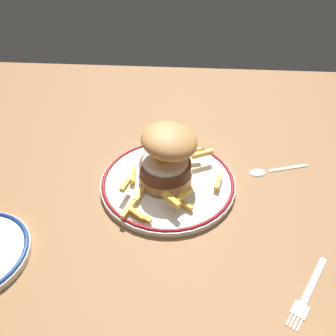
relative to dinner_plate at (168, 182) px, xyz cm
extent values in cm
cube|color=brown|center=(1.16, 1.15, -2.84)|extent=(123.21, 108.20, 4.00)
cylinder|color=white|center=(0.00, 0.00, -0.24)|extent=(27.00, 27.00, 1.20)
torus|color=maroon|center=(0.00, 0.00, 0.36)|extent=(26.60, 26.60, 0.80)
cylinder|color=tan|center=(-0.54, 0.13, 1.66)|extent=(10.51, 10.51, 1.80)
cylinder|color=brown|center=(-0.54, 0.13, 3.76)|extent=(10.08, 10.08, 2.38)
cylinder|color=white|center=(-0.54, 0.13, 5.20)|extent=(8.92, 8.92, 0.50)
ellipsoid|color=yellow|center=(-1.05, 0.44, 5.87)|extent=(2.60, 2.60, 1.40)
ellipsoid|color=#C4844C|center=(0.15, 1.58, 9.45)|extent=(14.09, 13.77, 5.93)
cube|color=gold|center=(3.61, -7.22, 1.18)|extent=(3.24, 2.41, 0.83)
cube|color=gold|center=(-7.69, -4.58, 3.03)|extent=(1.76, 3.42, 0.91)
cube|color=gold|center=(-4.16, -10.40, 1.15)|extent=(4.36, 3.11, 0.78)
cube|color=gold|center=(-5.04, -9.93, 1.23)|extent=(3.86, 3.26, 0.92)
cube|color=gold|center=(9.90, -0.59, 1.25)|extent=(1.89, 4.43, 0.98)
cube|color=gold|center=(3.32, -6.23, 2.80)|extent=(3.22, 3.91, 0.81)
cube|color=gold|center=(6.68, 5.81, 3.12)|extent=(4.58, 2.82, 0.94)
cube|color=#EAAD4A|center=(-5.01, -4.89, 1.26)|extent=(1.98, 4.41, 0.99)
cube|color=gold|center=(-7.01, 0.18, 1.24)|extent=(1.25, 4.41, 0.95)
cube|color=gold|center=(-6.52, -8.82, 1.19)|extent=(2.54, 4.77, 0.85)
cube|color=gold|center=(1.08, -8.01, 3.22)|extent=(3.66, 3.73, 0.98)
cube|color=gold|center=(-4.75, 5.35, 1.14)|extent=(1.03, 3.95, 0.74)
cube|color=gold|center=(5.00, 6.98, 3.02)|extent=(3.18, 1.68, 0.90)
cube|color=silver|center=(24.21, -20.19, -0.66)|extent=(6.11, 9.03, 0.36)
cube|color=silver|center=(21.06, -25.29, -0.66)|extent=(3.13, 3.20, 0.32)
cube|color=silver|center=(20.54, -27.56, -0.66)|extent=(1.48, 2.18, 0.28)
cube|color=silver|center=(20.11, -27.30, -0.66)|extent=(1.48, 2.18, 0.28)
cube|color=silver|center=(19.69, -27.03, -0.66)|extent=(1.48, 2.18, 0.28)
cube|color=silver|center=(19.26, -26.77, -0.66)|extent=(1.48, 2.18, 0.28)
cube|color=silver|center=(25.24, 7.11, -0.64)|extent=(8.86, 3.32, 0.32)
ellipsoid|color=silver|center=(18.52, 5.12, -0.44)|extent=(4.19, 3.51, 0.90)
camera|label=1|loc=(3.70, -53.46, 49.05)|focal=38.72mm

